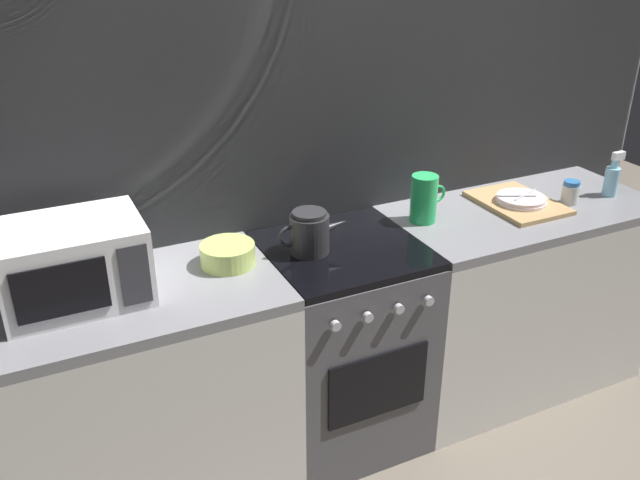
{
  "coord_description": "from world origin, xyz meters",
  "views": [
    {
      "loc": [
        -1.1,
        -2.08,
        2.07
      ],
      "look_at": [
        -0.1,
        0.0,
        0.95
      ],
      "focal_mm": 38.21,
      "sensor_mm": 36.0,
      "label": 1
    }
  ],
  "objects_px": {
    "stove_unit": "(341,344)",
    "mixing_bowl": "(228,254)",
    "spice_jar": "(570,192)",
    "microwave": "(73,263)",
    "spray_bottle": "(612,179)",
    "kettle": "(310,232)",
    "dish_pile": "(519,202)",
    "pitcher": "(424,198)"
  },
  "relations": [
    {
      "from": "pitcher",
      "to": "spray_bottle",
      "type": "height_order",
      "value": "spray_bottle"
    },
    {
      "from": "spray_bottle",
      "to": "pitcher",
      "type": "bearing_deg",
      "value": 172.12
    },
    {
      "from": "stove_unit",
      "to": "mixing_bowl",
      "type": "height_order",
      "value": "mixing_bowl"
    },
    {
      "from": "spray_bottle",
      "to": "kettle",
      "type": "bearing_deg",
      "value": 177.19
    },
    {
      "from": "spice_jar",
      "to": "microwave",
      "type": "bearing_deg",
      "value": 177.65
    },
    {
      "from": "mixing_bowl",
      "to": "pitcher",
      "type": "distance_m",
      "value": 0.86
    },
    {
      "from": "microwave",
      "to": "spice_jar",
      "type": "xyz_separation_m",
      "value": [
        2.08,
        -0.09,
        -0.08
      ]
    },
    {
      "from": "kettle",
      "to": "dish_pile",
      "type": "distance_m",
      "value": 1.02
    },
    {
      "from": "stove_unit",
      "to": "spice_jar",
      "type": "xyz_separation_m",
      "value": [
        1.1,
        -0.05,
        0.5
      ]
    },
    {
      "from": "kettle",
      "to": "spice_jar",
      "type": "distance_m",
      "value": 1.24
    },
    {
      "from": "microwave",
      "to": "mixing_bowl",
      "type": "distance_m",
      "value": 0.54
    },
    {
      "from": "dish_pile",
      "to": "spice_jar",
      "type": "relative_size",
      "value": 3.81
    },
    {
      "from": "stove_unit",
      "to": "spice_jar",
      "type": "height_order",
      "value": "spice_jar"
    },
    {
      "from": "stove_unit",
      "to": "kettle",
      "type": "distance_m",
      "value": 0.55
    },
    {
      "from": "kettle",
      "to": "spice_jar",
      "type": "relative_size",
      "value": 2.71
    },
    {
      "from": "pitcher",
      "to": "spray_bottle",
      "type": "xyz_separation_m",
      "value": [
        0.92,
        -0.13,
        -0.02
      ]
    },
    {
      "from": "microwave",
      "to": "kettle",
      "type": "distance_m",
      "value": 0.84
    },
    {
      "from": "pitcher",
      "to": "spice_jar",
      "type": "height_order",
      "value": "pitcher"
    },
    {
      "from": "stove_unit",
      "to": "spray_bottle",
      "type": "xyz_separation_m",
      "value": [
        1.34,
        -0.05,
        0.53
      ]
    },
    {
      "from": "spice_jar",
      "to": "dish_pile",
      "type": "bearing_deg",
      "value": 160.69
    },
    {
      "from": "dish_pile",
      "to": "spice_jar",
      "type": "bearing_deg",
      "value": -19.31
    },
    {
      "from": "microwave",
      "to": "spice_jar",
      "type": "distance_m",
      "value": 2.08
    },
    {
      "from": "microwave",
      "to": "dish_pile",
      "type": "relative_size",
      "value": 1.15
    },
    {
      "from": "spice_jar",
      "to": "mixing_bowl",
      "type": "bearing_deg",
      "value": 176.12
    },
    {
      "from": "stove_unit",
      "to": "mixing_bowl",
      "type": "relative_size",
      "value": 4.5
    },
    {
      "from": "pitcher",
      "to": "microwave",
      "type": "bearing_deg",
      "value": -178.48
    },
    {
      "from": "kettle",
      "to": "microwave",
      "type": "bearing_deg",
      "value": 178.72
    },
    {
      "from": "stove_unit",
      "to": "spice_jar",
      "type": "relative_size",
      "value": 8.57
    },
    {
      "from": "microwave",
      "to": "spice_jar",
      "type": "bearing_deg",
      "value": -2.35
    },
    {
      "from": "microwave",
      "to": "spray_bottle",
      "type": "relative_size",
      "value": 2.27
    },
    {
      "from": "microwave",
      "to": "kettle",
      "type": "height_order",
      "value": "microwave"
    },
    {
      "from": "microwave",
      "to": "pitcher",
      "type": "height_order",
      "value": "microwave"
    },
    {
      "from": "stove_unit",
      "to": "microwave",
      "type": "distance_m",
      "value": 1.14
    },
    {
      "from": "kettle",
      "to": "pitcher",
      "type": "relative_size",
      "value": 1.42
    },
    {
      "from": "microwave",
      "to": "mixing_bowl",
      "type": "height_order",
      "value": "microwave"
    },
    {
      "from": "kettle",
      "to": "pitcher",
      "type": "height_order",
      "value": "pitcher"
    },
    {
      "from": "dish_pile",
      "to": "spice_jar",
      "type": "distance_m",
      "value": 0.23
    },
    {
      "from": "kettle",
      "to": "stove_unit",
      "type": "bearing_deg",
      "value": -8.2
    },
    {
      "from": "mixing_bowl",
      "to": "pitcher",
      "type": "relative_size",
      "value": 1.0
    },
    {
      "from": "kettle",
      "to": "mixing_bowl",
      "type": "distance_m",
      "value": 0.32
    },
    {
      "from": "dish_pile",
      "to": "spice_jar",
      "type": "xyz_separation_m",
      "value": [
        0.22,
        -0.08,
        0.03
      ]
    },
    {
      "from": "stove_unit",
      "to": "pitcher",
      "type": "xyz_separation_m",
      "value": [
        0.41,
        0.07,
        0.55
      ]
    }
  ]
}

